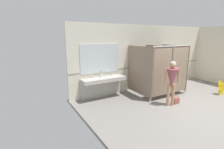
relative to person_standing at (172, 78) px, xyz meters
name	(u,v)px	position (x,y,z in m)	size (l,w,h in m)	color
ground_plane	(199,107)	(0.86, -0.55, -1.05)	(7.77, 5.89, 0.10)	gray
wall_back	(149,57)	(0.86, 2.15, 0.46)	(7.77, 0.12, 2.91)	beige
wall_back_tile_band	(149,66)	(0.86, 2.09, 0.05)	(7.77, 0.01, 0.06)	#9E937F
vanity_counter	(103,83)	(-1.72, 1.89, -0.38)	(1.76, 0.54, 0.95)	#B2ADA3
mirror_panel	(100,58)	(-1.72, 2.08, 0.56)	(1.66, 0.02, 1.13)	silver
bathroom_stalls	(161,69)	(0.62, 1.10, 0.09)	(2.03, 1.53, 2.07)	#84705B
person_standing	(172,78)	(0.00, 0.00, 0.00)	(0.53, 0.51, 1.59)	tan
handbag	(176,101)	(0.30, 0.00, -0.88)	(0.26, 0.13, 0.35)	#934C42
soap_dispenser	(102,75)	(-1.73, 1.97, -0.07)	(0.07, 0.07, 0.21)	white
wet_floor_sign	(222,88)	(2.75, -0.30, -0.70)	(0.28, 0.19, 0.58)	yellow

